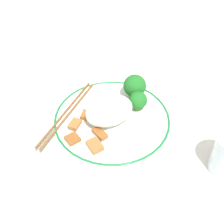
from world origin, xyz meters
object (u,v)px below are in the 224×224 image
(plate, at_px, (112,120))
(chopsticks, at_px, (67,113))
(broccoli_back_center, at_px, (135,86))
(broccoli_back_left, at_px, (138,101))

(plate, xyz_separation_m, chopsticks, (-0.08, 0.06, 0.01))
(plate, bearing_deg, chopsticks, 143.54)
(broccoli_back_center, height_order, chopsticks, broccoli_back_center)
(plate, xyz_separation_m, broccoli_back_left, (0.07, -0.00, 0.03))
(broccoli_back_center, distance_m, chopsticks, 0.17)
(broccoli_back_left, distance_m, chopsticks, 0.16)
(plate, distance_m, broccoli_back_center, 0.10)
(broccoli_back_center, bearing_deg, plate, -154.75)
(broccoli_back_left, distance_m, broccoli_back_center, 0.04)
(broccoli_back_center, bearing_deg, broccoli_back_left, -109.53)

